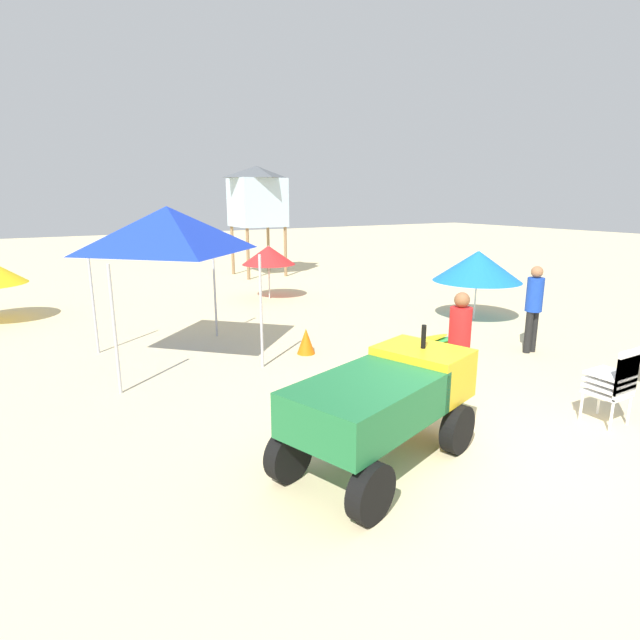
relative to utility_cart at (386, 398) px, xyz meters
The scene contains 11 objects.
ground 1.39m from the utility_cart, 19.04° to the right, with size 80.00×80.00×0.00m, color beige.
utility_cart is the anchor object (origin of this frame).
stacked_plastic_chairs 3.35m from the utility_cart, 14.47° to the right, with size 0.48×0.48×1.11m.
surfboard_pile 3.99m from the utility_cart, 43.27° to the left, with size 2.54×0.69×0.40m.
lifeguard_near_left 5.50m from the utility_cart, 20.40° to the left, with size 0.32×0.32×1.74m.
lifeguard_near_right 2.13m from the utility_cart, 21.94° to the left, with size 0.32×0.32×1.71m.
popup_canopy 5.43m from the utility_cart, 102.03° to the left, with size 2.52×2.52×2.88m.
lifeguard_tower 14.93m from the utility_cart, 71.67° to the left, with size 1.98×1.98×4.16m.
beach_umbrella_left 10.01m from the utility_cart, 72.61° to the left, with size 1.61×1.61×1.61m.
beach_umbrella_mid 7.71m from the utility_cart, 35.11° to the left, with size 2.17×2.17×1.75m.
traffic_cone_near 4.32m from the utility_cart, 73.26° to the left, with size 0.36×0.36×0.51m, color orange.
Camera 1 is at (-4.50, -3.90, 3.05)m, focal length 28.33 mm.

